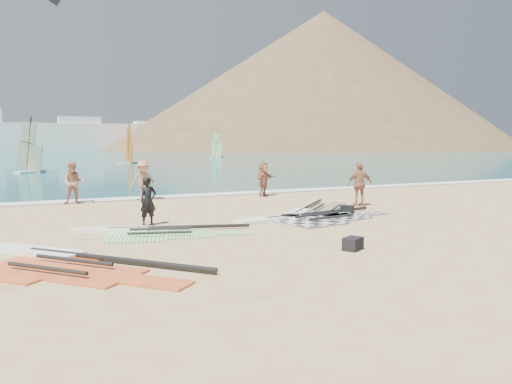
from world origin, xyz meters
name	(u,v)px	position (x,y,z in m)	size (l,w,h in m)	color
ground	(290,241)	(0.00, 0.00, 0.00)	(300.00, 300.00, 0.00)	tan
sea	(48,151)	(0.00, 132.00, 0.00)	(300.00, 240.00, 0.06)	#0C5457
surf_line	(171,197)	(0.00, 12.30, 0.00)	(300.00, 1.20, 0.04)	white
headland_main	(322,149)	(85.00, 130.00, 0.00)	(143.00, 143.00, 45.00)	brown
headland_minor	(385,148)	(120.00, 140.00, 0.00)	(70.00, 70.00, 28.00)	brown
rig_grey	(306,218)	(2.39, 3.15, 0.05)	(6.25, 2.86, 0.20)	#262629
rig_green	(146,232)	(-3.45, 2.91, 0.05)	(5.45, 2.95, 0.20)	green
rig_orange	(314,211)	(3.70, 4.65, 0.05)	(4.99, 4.54, 0.20)	orange
rig_red	(60,262)	(-6.11, 0.02, 0.05)	(5.08, 5.90, 0.21)	#C34023
gear_bag_near	(353,244)	(0.92, -1.69, 0.17)	(0.53, 0.38, 0.34)	black
gear_bag_far	(347,209)	(4.78, 3.95, 0.15)	(0.50, 0.35, 0.30)	black
person_wetsuit	(148,201)	(-3.01, 4.39, 0.82)	(0.60, 0.39, 1.64)	black
beachgoer_left	(73,183)	(-4.72, 11.50, 0.96)	(0.93, 0.73, 1.92)	tan
beachgoer_mid	(143,180)	(-1.58, 11.50, 0.97)	(1.25, 0.72, 1.93)	#A77950
beachgoer_back	(360,184)	(6.47, 5.41, 0.96)	(1.12, 0.47, 1.92)	#A5674C
beachgoer_right	(264,179)	(4.44, 10.74, 0.89)	(1.66, 0.53, 1.79)	#A96B52
windsurfer_left	(30,157)	(-6.07, 36.14, 1.41)	(2.62, 2.63, 5.00)	white
windsurfer_centre	(129,152)	(5.34, 50.17, 1.39)	(2.73, 3.29, 4.90)	white
windsurfer_right	(217,150)	(23.19, 66.78, 1.34)	(2.66, 3.03, 4.67)	white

